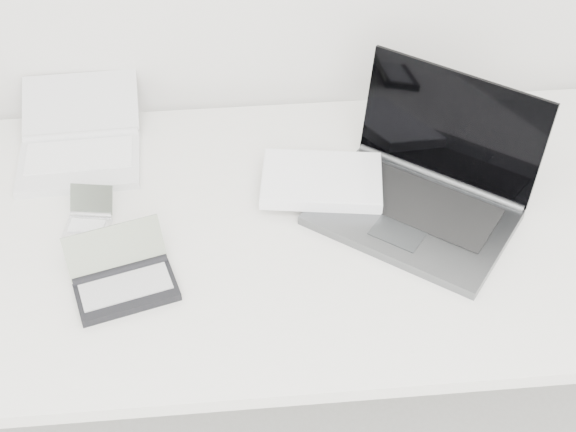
{
  "coord_description": "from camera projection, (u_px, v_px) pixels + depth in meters",
  "views": [
    {
      "loc": [
        -0.13,
        0.42,
        1.85
      ],
      "look_at": [
        -0.03,
        1.51,
        0.79
      ],
      "focal_mm": 50.0,
      "sensor_mm": 36.0,
      "label": 1
    }
  ],
  "objects": [
    {
      "name": "desk",
      "position": [
        301.0,
        239.0,
        1.63
      ],
      "size": [
        1.6,
        0.8,
        0.73
      ],
      "color": "white",
      "rests_on": "ground"
    },
    {
      "name": "laptop_large",
      "position": [
        397.0,
        188.0,
        1.61
      ],
      "size": [
        0.56,
        0.47,
        0.25
      ],
      "rotation": [
        0.0,
        0.0,
        -0.65
      ],
      "color": "#55575A",
      "rests_on": "desk"
    },
    {
      "name": "pda_silver",
      "position": [
        89.0,
        220.0,
        1.58
      ],
      "size": [
        0.1,
        0.12,
        0.06
      ],
      "rotation": [
        0.0,
        0.0,
        -0.17
      ],
      "color": "silver",
      "rests_on": "desk"
    },
    {
      "name": "netbook_open_white",
      "position": [
        80.0,
        146.0,
        1.74
      ],
      "size": [
        0.27,
        0.33,
        0.09
      ],
      "rotation": [
        0.0,
        0.0,
        0.04
      ],
      "color": "silver",
      "rests_on": "desk"
    },
    {
      "name": "palmtop_charcoal",
      "position": [
        124.0,
        280.0,
        1.46
      ],
      "size": [
        0.21,
        0.19,
        0.09
      ],
      "rotation": [
        0.0,
        0.0,
        0.28
      ],
      "color": "black",
      "rests_on": "desk"
    }
  ]
}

